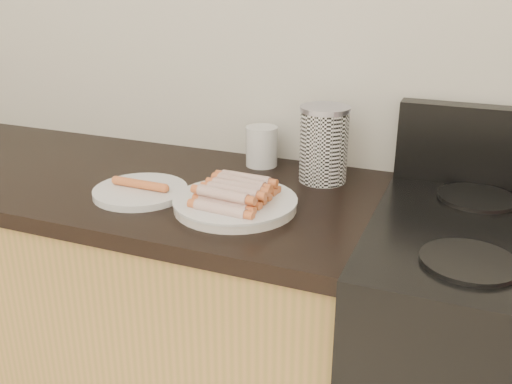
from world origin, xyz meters
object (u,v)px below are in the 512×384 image
at_px(main_plate, 235,205).
at_px(mug, 262,146).
at_px(canister, 324,144).
at_px(side_plate, 140,191).

distance_m(main_plate, mug, 0.32).
height_order(main_plate, canister, canister).
xyz_separation_m(main_plate, mug, (-0.06, 0.31, 0.05)).
bearing_deg(canister, mug, 163.94).
xyz_separation_m(side_plate, canister, (0.39, 0.27, 0.09)).
bearing_deg(side_plate, main_plate, 1.90).
bearing_deg(canister, main_plate, -117.55).
xyz_separation_m(main_plate, canister, (0.14, 0.26, 0.09)).
distance_m(canister, mug, 0.21).
bearing_deg(main_plate, canister, 62.45).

